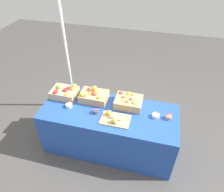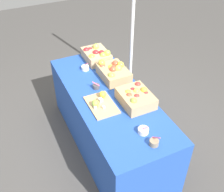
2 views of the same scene
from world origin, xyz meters
The scene contains 11 objects.
ground_plane centered at (0.00, 0.00, 0.00)m, with size 10.00×10.00×0.00m, color #474442.
table centered at (0.00, 0.00, 0.37)m, with size 1.90×0.76×0.74m, color #234CAD.
apple_crate_left centered at (-0.72, 0.16, 0.81)m, with size 0.37×0.28×0.18m.
apple_crate_middle centered at (-0.29, 0.19, 0.82)m, with size 0.39×0.28×0.18m.
apple_crate_right centered at (0.23, 0.19, 0.81)m, with size 0.37×0.30×0.16m.
cutting_board_front centered at (0.11, -0.14, 0.76)m, with size 0.39×0.25×0.09m.
sample_bowl_near centered at (-0.57, -0.05, 0.77)m, with size 0.10×0.09×0.11m.
sample_bowl_mid centered at (0.80, 0.06, 0.77)m, with size 0.09×0.08×0.11m.
sample_bowl_far centered at (0.63, 0.05, 0.77)m, with size 0.10×0.10×0.09m.
sample_bowl_extra centered at (-0.17, -0.08, 0.77)m, with size 0.08×0.08×0.10m.
tent_pole centered at (-0.92, 0.77, 1.06)m, with size 0.04×0.04×2.13m, color white.
Camera 2 is at (2.12, -0.96, 2.57)m, focal length 44.74 mm.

